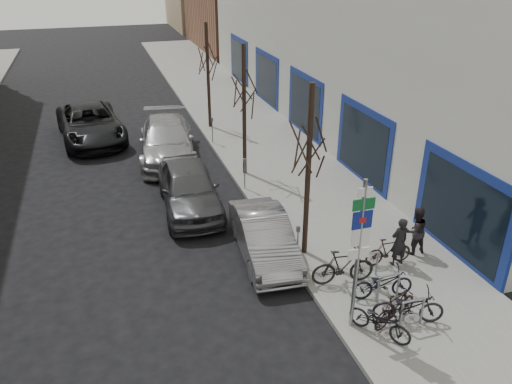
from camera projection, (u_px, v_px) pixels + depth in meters
ground at (261, 350)px, 12.03m from camera, size 120.00×120.00×0.00m
sidewalk_east at (286, 169)px, 21.79m from camera, size 5.00×70.00×0.15m
commercial_building at (457, 22)px, 28.21m from camera, size 20.00×32.00×10.00m
brick_building_far at (259, 4)px, 48.10m from camera, size 12.00×14.00×8.00m
highway_sign_pole at (359, 247)px, 11.60m from camera, size 0.55×0.10×4.20m
bike_rack at (389, 284)px, 13.30m from camera, size 0.66×2.26×0.83m
tree_near at (310, 132)px, 13.94m from camera, size 1.80×1.80×5.50m
tree_mid at (244, 80)px, 19.51m from camera, size 1.80×1.80×5.50m
tree_far at (207, 51)px, 25.07m from camera, size 1.80×1.80×5.50m
meter_front at (298, 241)px, 14.79m from camera, size 0.10×0.08×1.27m
meter_mid at (245, 171)px, 19.50m from camera, size 0.10×0.08×1.27m
meter_back at (212, 128)px, 24.20m from camera, size 0.10×0.08×1.27m
bike_near_left at (380, 319)px, 12.08m from camera, size 1.34×1.62×1.00m
bike_near_right at (395, 307)px, 12.50m from camera, size 1.63×0.97×0.95m
bike_mid_curb at (383, 281)px, 13.41m from camera, size 1.77×0.75×1.04m
bike_mid_inner at (343, 266)px, 13.97m from camera, size 1.89×0.78×1.11m
bike_far_curb at (409, 304)px, 12.50m from camera, size 1.88×1.11×1.10m
bike_far_inner at (389, 251)px, 14.88m from camera, size 1.53×0.52×0.92m
parked_car_front at (264, 237)px, 15.42m from camera, size 1.82×4.37×1.40m
parked_car_mid at (189, 187)px, 18.27m from camera, size 2.26×5.11×1.71m
parked_car_back at (167, 140)px, 22.74m from camera, size 3.13×6.19×1.72m
lane_car at (90, 123)px, 24.98m from camera, size 3.56×6.49×1.72m
pedestrian_near at (399, 242)px, 14.74m from camera, size 0.58×0.40×1.55m
pedestrian_far at (415, 230)px, 15.30m from camera, size 0.59×0.41×1.58m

